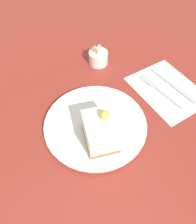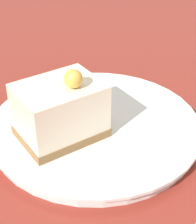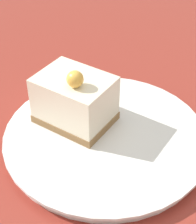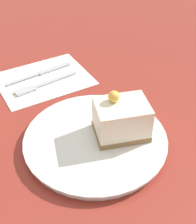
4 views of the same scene
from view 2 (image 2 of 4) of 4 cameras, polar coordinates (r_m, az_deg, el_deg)
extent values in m
plane|color=maroon|center=(0.50, 1.43, -3.00)|extent=(4.00, 4.00, 0.00)
cylinder|color=silver|center=(0.49, -0.44, -2.26)|extent=(0.26, 0.26, 0.02)
cylinder|color=silver|center=(0.49, -0.44, -1.66)|extent=(0.27, 0.27, 0.00)
cube|color=olive|center=(0.46, -5.61, -2.87)|extent=(0.10, 0.11, 0.01)
cube|color=#EFE5C6|center=(0.44, -5.86, 0.75)|extent=(0.10, 0.11, 0.06)
sphere|color=#EFB747|center=(0.42, -3.81, 5.07)|extent=(0.02, 0.02, 0.02)
camera|label=1|loc=(0.46, -68.19, 43.81)|focal=35.00mm
camera|label=3|loc=(0.42, 62.97, 25.77)|focal=60.00mm
camera|label=4|loc=(0.82, -15.46, 41.87)|focal=50.00mm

